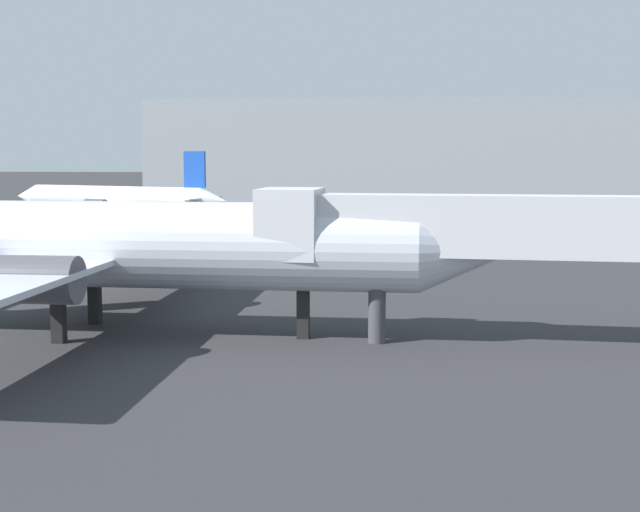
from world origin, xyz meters
name	(u,v)px	position (x,y,z in m)	size (l,w,h in m)	color
airplane_at_gate	(98,244)	(-8.91, 25.02, 3.78)	(34.06, 28.10, 12.23)	silver
airplane_distant	(118,199)	(-23.84, 77.70, 2.74)	(25.35, 20.57, 7.60)	white
jet_bridge	(476,229)	(6.55, 23.53, 4.64)	(19.10, 4.04, 6.16)	silver
terminal_building	(450,153)	(13.23, 116.53, 7.28)	(84.58, 19.90, 14.56)	#999EA3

